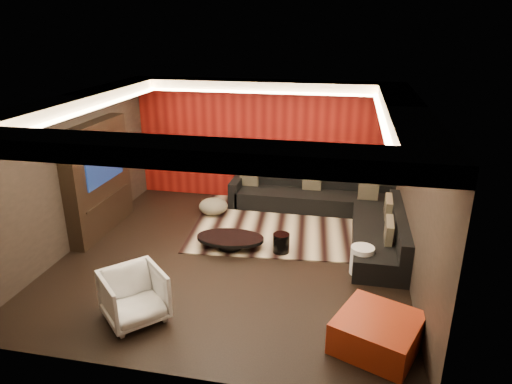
% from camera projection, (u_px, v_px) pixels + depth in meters
% --- Properties ---
extents(floor, '(6.00, 6.00, 0.02)m').
position_uv_depth(floor, '(233.00, 257.00, 8.22)').
color(floor, black).
rests_on(floor, ground).
extents(ceiling, '(6.00, 6.00, 0.02)m').
position_uv_depth(ceiling, '(230.00, 100.00, 7.23)').
color(ceiling, silver).
rests_on(ceiling, ground).
extents(wall_back, '(6.00, 0.02, 2.80)m').
position_uv_depth(wall_back, '(264.00, 141.00, 10.49)').
color(wall_back, black).
rests_on(wall_back, ground).
extents(wall_left, '(0.02, 6.00, 2.80)m').
position_uv_depth(wall_left, '(71.00, 173.00, 8.29)').
color(wall_left, black).
rests_on(wall_left, ground).
extents(wall_right, '(0.02, 6.00, 2.80)m').
position_uv_depth(wall_right, '(417.00, 196.00, 7.16)').
color(wall_right, black).
rests_on(wall_right, ground).
extents(red_feature_wall, '(5.98, 0.05, 2.78)m').
position_uv_depth(red_feature_wall, '(264.00, 141.00, 10.45)').
color(red_feature_wall, '#6B0C0A').
rests_on(red_feature_wall, ground).
extents(soffit_back, '(6.00, 0.60, 0.22)m').
position_uv_depth(soffit_back, '(262.00, 86.00, 9.75)').
color(soffit_back, silver).
rests_on(soffit_back, ground).
extents(soffit_front, '(6.00, 0.60, 0.22)m').
position_uv_depth(soffit_front, '(165.00, 151.00, 4.79)').
color(soffit_front, silver).
rests_on(soffit_front, ground).
extents(soffit_left, '(0.60, 4.80, 0.22)m').
position_uv_depth(soffit_left, '(77.00, 102.00, 7.78)').
color(soffit_left, silver).
rests_on(soffit_left, ground).
extents(soffit_right, '(0.60, 4.80, 0.22)m').
position_uv_depth(soffit_right, '(406.00, 114.00, 6.76)').
color(soffit_right, silver).
rests_on(soffit_right, ground).
extents(cove_back, '(4.80, 0.08, 0.04)m').
position_uv_depth(cove_back, '(259.00, 92.00, 9.47)').
color(cove_back, '#FFD899').
rests_on(cove_back, ground).
extents(cove_front, '(4.80, 0.08, 0.04)m').
position_uv_depth(cove_front, '(177.00, 151.00, 5.14)').
color(cove_front, '#FFD899').
rests_on(cove_front, ground).
extents(cove_left, '(0.08, 4.80, 0.04)m').
position_uv_depth(cove_left, '(96.00, 108.00, 7.75)').
color(cove_left, '#FFD899').
rests_on(cove_left, ground).
extents(cove_right, '(0.08, 4.80, 0.04)m').
position_uv_depth(cove_right, '(382.00, 119.00, 6.86)').
color(cove_right, '#FFD899').
rests_on(cove_right, ground).
extents(tv_surround, '(0.30, 2.00, 2.20)m').
position_uv_depth(tv_surround, '(98.00, 178.00, 8.91)').
color(tv_surround, black).
rests_on(tv_surround, ground).
extents(tv_screen, '(0.04, 1.30, 0.80)m').
position_uv_depth(tv_screen, '(104.00, 162.00, 8.76)').
color(tv_screen, black).
rests_on(tv_screen, ground).
extents(tv_shelf, '(0.04, 1.60, 0.04)m').
position_uv_depth(tv_shelf, '(108.00, 198.00, 9.02)').
color(tv_shelf, black).
rests_on(tv_shelf, ground).
extents(rug, '(4.24, 3.33, 0.02)m').
position_uv_depth(rug, '(291.00, 225.00, 9.49)').
color(rug, beige).
rests_on(rug, floor).
extents(coffee_table, '(1.31, 1.31, 0.21)m').
position_uv_depth(coffee_table, '(230.00, 242.00, 8.49)').
color(coffee_table, black).
rests_on(coffee_table, rug).
extents(drum_stool, '(0.31, 0.31, 0.36)m').
position_uv_depth(drum_stool, '(281.00, 243.00, 8.29)').
color(drum_stool, black).
rests_on(drum_stool, rug).
extents(striped_pouf, '(0.80, 0.80, 0.35)m').
position_uv_depth(striped_pouf, '(213.00, 206.00, 9.95)').
color(striped_pouf, '#C3BA97').
rests_on(striped_pouf, rug).
extents(white_side_table, '(0.42, 0.42, 0.49)m').
position_uv_depth(white_side_table, '(362.00, 260.00, 7.60)').
color(white_side_table, white).
rests_on(white_side_table, floor).
extents(orange_ottoman, '(1.29, 1.29, 0.44)m').
position_uv_depth(orange_ottoman, '(377.00, 333.00, 5.86)').
color(orange_ottoman, '#9C3214').
rests_on(orange_ottoman, floor).
extents(armchair, '(1.14, 1.14, 0.74)m').
position_uv_depth(armchair, '(134.00, 296.00, 6.37)').
color(armchair, silver).
rests_on(armchair, floor).
extents(sectional_sofa, '(3.65, 3.50, 0.75)m').
position_uv_depth(sectional_sofa, '(335.00, 211.00, 9.51)').
color(sectional_sofa, black).
rests_on(sectional_sofa, floor).
extents(throw_pillows, '(3.29, 2.72, 0.50)m').
position_uv_depth(throw_pillows, '(336.00, 195.00, 9.39)').
color(throw_pillows, tan).
rests_on(throw_pillows, sectional_sofa).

